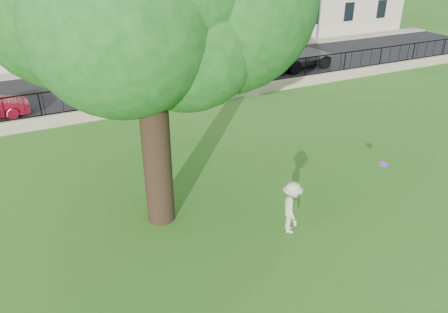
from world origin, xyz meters
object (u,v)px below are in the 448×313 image
blue_truck (282,50)px  frisbee (384,164)px  white_van (174,70)px  man (292,207)px

blue_truck → frisbee: bearing=-116.8°
frisbee → white_van: 15.22m
white_van → man: bearing=-98.6°
blue_truck → man: bearing=-127.8°
man → blue_truck: blue_truck is taller
man → blue_truck: size_ratio=0.25×
frisbee → blue_truck: 16.22m
man → white_van: white_van is taller
frisbee → white_van: white_van is taller
white_van → blue_truck: bearing=-1.0°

